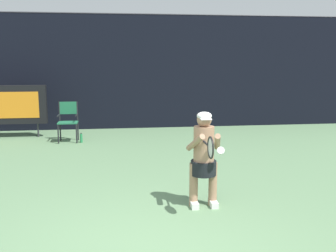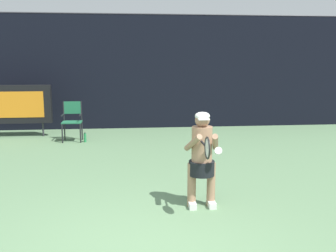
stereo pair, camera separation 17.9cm
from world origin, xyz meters
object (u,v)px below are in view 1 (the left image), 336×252
object	(u,v)px
tennis_player	(204,156)
tennis_racket	(210,147)
water_bottle	(81,138)
umpire_chair	(68,119)
scoreboard	(7,105)

from	to	relation	value
tennis_player	tennis_racket	size ratio (longest dim) A/B	2.42
water_bottle	tennis_racket	bearing A→B (deg)	-67.94
umpire_chair	tennis_player	xyz separation A→B (m)	(2.62, -5.16, 0.17)
umpire_chair	tennis_racket	xyz separation A→B (m)	(2.58, -5.70, 0.43)
scoreboard	tennis_player	xyz separation A→B (m)	(4.40, -5.93, -0.16)
water_bottle	tennis_racket	distance (m)	6.00
tennis_player	tennis_racket	world-z (taller)	tennis_player
water_bottle	tennis_player	size ratio (longest dim) A/B	0.18
umpire_chair	tennis_racket	size ratio (longest dim) A/B	1.79
umpire_chair	water_bottle	distance (m)	0.64
water_bottle	tennis_player	world-z (taller)	tennis_player
umpire_chair	water_bottle	size ratio (longest dim) A/B	4.08
scoreboard	tennis_player	bearing A→B (deg)	-53.45
scoreboard	umpire_chair	size ratio (longest dim) A/B	2.04
scoreboard	water_bottle	world-z (taller)	scoreboard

